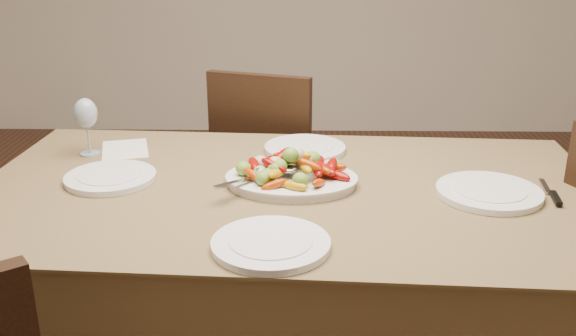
# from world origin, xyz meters

# --- Properties ---
(dining_table) EXTENTS (1.90, 1.15, 0.76)m
(dining_table) POSITION_xyz_m (-0.11, -0.03, 0.38)
(dining_table) COLOR brown
(dining_table) RESTS_ON ground
(chair_far) EXTENTS (0.53, 0.53, 0.95)m
(chair_far) POSITION_xyz_m (-0.18, 0.83, 0.47)
(chair_far) COLOR black
(chair_far) RESTS_ON ground
(serving_platter) EXTENTS (0.39, 0.30, 0.02)m
(serving_platter) POSITION_xyz_m (-0.10, -0.01, 0.77)
(serving_platter) COLOR white
(serving_platter) RESTS_ON dining_table
(roasted_vegetables) EXTENTS (0.32, 0.23, 0.09)m
(roasted_vegetables) POSITION_xyz_m (-0.10, -0.01, 0.83)
(roasted_vegetables) COLOR #7C0804
(roasted_vegetables) RESTS_ON serving_platter
(serving_spoon) EXTENTS (0.25, 0.23, 0.03)m
(serving_spoon) POSITION_xyz_m (-0.17, -0.04, 0.81)
(serving_spoon) COLOR #9EA0A8
(serving_spoon) RESTS_ON serving_platter
(plate_left) EXTENTS (0.27, 0.27, 0.02)m
(plate_left) POSITION_xyz_m (-0.65, 0.02, 0.77)
(plate_left) COLOR white
(plate_left) RESTS_ON dining_table
(plate_right) EXTENTS (0.30, 0.30, 0.02)m
(plate_right) POSITION_xyz_m (0.46, -0.07, 0.77)
(plate_right) COLOR white
(plate_right) RESTS_ON dining_table
(plate_far) EXTENTS (0.28, 0.28, 0.02)m
(plate_far) POSITION_xyz_m (-0.06, 0.30, 0.77)
(plate_far) COLOR white
(plate_far) RESTS_ON dining_table
(plate_near) EXTENTS (0.29, 0.29, 0.02)m
(plate_near) POSITION_xyz_m (-0.15, -0.40, 0.77)
(plate_near) COLOR white
(plate_near) RESTS_ON dining_table
(wine_glass) EXTENTS (0.08, 0.08, 0.20)m
(wine_glass) POSITION_xyz_m (-0.78, 0.26, 0.86)
(wine_glass) COLOR #8C99A5
(wine_glass) RESTS_ON dining_table
(menu_card) EXTENTS (0.20, 0.24, 0.00)m
(menu_card) POSITION_xyz_m (-0.68, 0.31, 0.76)
(menu_card) COLOR silver
(menu_card) RESTS_ON dining_table
(table_knife) EXTENTS (0.05, 0.20, 0.01)m
(table_knife) POSITION_xyz_m (0.64, -0.07, 0.76)
(table_knife) COLOR #9EA0A8
(table_knife) RESTS_ON dining_table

